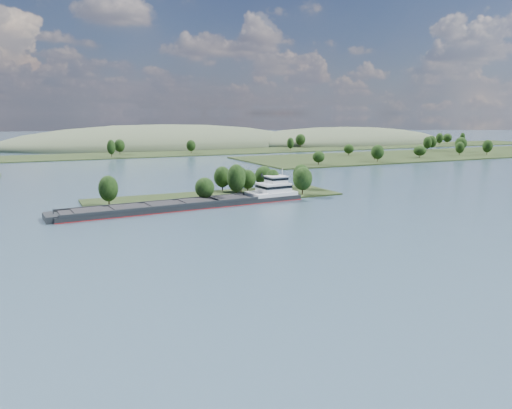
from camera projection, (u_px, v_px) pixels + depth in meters
name	position (u px, v px, depth m)	size (l,w,h in m)	color
ground	(287.00, 229.00, 143.64)	(1800.00, 1800.00, 0.00)	#34485B
tree_island	(232.00, 187.00, 198.75)	(100.00, 30.00, 14.28)	black
right_bank	(436.00, 154.00, 399.64)	(320.00, 90.00, 15.39)	black
back_shoreline	(129.00, 154.00, 396.71)	(900.00, 60.00, 15.02)	black
hill_east	(343.00, 143.00, 563.41)	(260.00, 140.00, 36.00)	#435037
hill_west	(162.00, 146.00, 507.76)	(320.00, 160.00, 44.00)	#435037
cargo_barge	(202.00, 202.00, 178.92)	(92.60, 18.72, 12.44)	black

